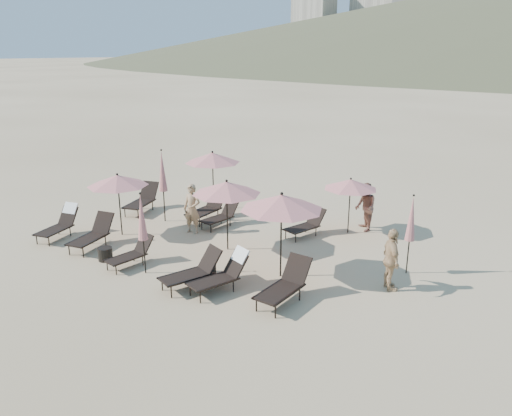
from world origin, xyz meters
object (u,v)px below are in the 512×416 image
Objects in this scene: lounger_1 at (93,234)px; umbrella_closed_2 at (162,172)px; umbrella_open_0 at (118,180)px; umbrella_open_3 at (212,158)px; lounger_5 at (285,284)px; beachgoer_a at (192,209)px; beachgoer_c at (391,260)px; lounger_7 at (207,207)px; umbrella_open_4 at (351,184)px; side_table_1 at (210,270)px; umbrella_open_2 at (282,202)px; umbrella_open_1 at (227,188)px; lounger_9 at (306,224)px; lounger_2 at (131,253)px; side_table_0 at (105,254)px; lounger_0 at (60,223)px; lounger_6 at (142,200)px; lounger_4 at (223,273)px; lounger_3 at (193,271)px; umbrella_closed_1 at (411,219)px; beachgoer_b at (365,207)px; lounger_8 at (221,215)px; umbrella_closed_0 at (142,218)px.

umbrella_closed_2 reaches higher than lounger_1.
umbrella_open_0 is 0.93× the size of umbrella_open_3.
beachgoer_a is (-5.31, 2.54, 0.39)m from lounger_5.
beachgoer_c is at bearing 49.74° from lounger_5.
umbrella_open_4 is at bearing 17.12° from lounger_7.
lounger_7 is 5.06m from side_table_1.
umbrella_open_1 is at bearing 163.00° from umbrella_open_2.
umbrella_open_0 reaches higher than lounger_9.
umbrella_closed_2 is at bearing 128.34° from lounger_2.
umbrella_open_3 is 6.33m from side_table_0.
umbrella_open_4 is (6.44, 4.63, -0.18)m from umbrella_open_0.
lounger_6 reaches higher than lounger_0.
side_table_1 is (-1.76, -5.53, -1.56)m from umbrella_open_4.
lounger_4 is at bearing -13.80° from umbrella_open_0.
lounger_4 is at bearing -116.63° from umbrella_open_2.
umbrella_open_4 is 1.14× the size of beachgoer_a.
lounger_3 is at bearing -16.06° from lounger_0.
lounger_6 is at bearing -167.52° from lounger_7.
lounger_6 is 6.84m from side_table_1.
umbrella_closed_2 is at bearing 164.85° from umbrella_open_2.
beachgoer_c is at bearing -92.57° from umbrella_closed_1.
beachgoer_b is (4.52, 6.82, 0.46)m from lounger_2.
side_table_0 is at bearing -132.21° from umbrella_open_1.
lounger_2 is 0.88× the size of beachgoer_a.
lounger_3 is 0.67× the size of umbrella_closed_2.
lounger_6 is 3.69m from lounger_8.
lounger_1 is 0.83× the size of umbrella_open_0.
lounger_2 is 3.26m from lounger_4.
beachgoer_c is (9.04, 2.52, 0.39)m from lounger_1.
lounger_4 is at bearing 86.96° from beachgoer_c.
lounger_1 reaches higher than lounger_8.
umbrella_open_1 is 1.35× the size of beachgoer_b.
lounger_1 is at bearing -132.29° from beachgoer_a.
lounger_0 is 6.30m from lounger_3.
side_table_1 is 0.24× the size of beachgoer_b.
umbrella_open_2 is 2.83m from side_table_1.
umbrella_open_3 reaches higher than beachgoer_b.
lounger_0 is 1.04× the size of beachgoer_c.
lounger_2 is 3.24m from beachgoer_a.
lounger_9 is 6.60m from umbrella_open_0.
umbrella_closed_1 is at bearing 36.55° from side_table_1.
umbrella_open_2 is at bearing 22.38° from side_table_0.
umbrella_closed_0 reaches higher than lounger_9.
umbrella_closed_1 is at bearing 1.07° from lounger_9.
lounger_9 is (-1.85, 4.50, -0.06)m from lounger_5.
beachgoer_a is (1.19, -2.64, -1.22)m from umbrella_open_3.
lounger_2 is 0.70× the size of umbrella_open_0.
lounger_1 is at bearing -107.88° from lounger_7.
umbrella_closed_0 reaches higher than side_table_0.
lounger_2 is 5.33m from lounger_6.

